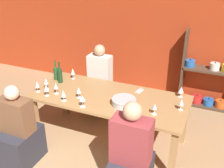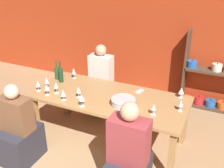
{
  "view_description": "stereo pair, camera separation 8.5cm",
  "coord_description": "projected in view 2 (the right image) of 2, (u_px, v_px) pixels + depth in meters",
  "views": [
    {
      "loc": [
        1.21,
        -1.06,
        2.54
      ],
      "look_at": [
        -0.13,
        2.04,
        0.92
      ],
      "focal_mm": 42.0,
      "sensor_mm": 36.0,
      "label": 1
    },
    {
      "loc": [
        1.28,
        -1.03,
        2.54
      ],
      "look_at": [
        -0.13,
        2.04,
        0.92
      ],
      "focal_mm": 42.0,
      "sensor_mm": 36.0,
      "label": 2
    }
  ],
  "objects": [
    {
      "name": "wine_glass_white_d",
      "position": [
        181.0,
        91.0,
        3.64
      ],
      "size": [
        0.08,
        0.08,
        0.16
      ],
      "color": "white",
      "rests_on": "dining_table"
    },
    {
      "name": "wine_glass_red_a",
      "position": [
        46.0,
        88.0,
        3.71
      ],
      "size": [
        0.07,
        0.07,
        0.17
      ],
      "color": "white",
      "rests_on": "dining_table"
    },
    {
      "name": "wine_glass_red_d",
      "position": [
        154.0,
        108.0,
        3.24
      ],
      "size": [
        0.07,
        0.07,
        0.15
      ],
      "color": "white",
      "rests_on": "dining_table"
    },
    {
      "name": "person_far_a",
      "position": [
        101.0,
        87.0,
        4.7
      ],
      "size": [
        0.4,
        0.5,
        1.25
      ],
      "rotation": [
        0.0,
        0.0,
        3.14
      ],
      "color": "#2D2D38",
      "rests_on": "ground_plane"
    },
    {
      "name": "wine_glass_white_b",
      "position": [
        78.0,
        90.0,
        3.65
      ],
      "size": [
        0.07,
        0.07,
        0.17
      ],
      "color": "white",
      "rests_on": "dining_table"
    },
    {
      "name": "wine_glass_white_a",
      "position": [
        82.0,
        98.0,
        3.42
      ],
      "size": [
        0.08,
        0.08,
        0.17
      ],
      "color": "white",
      "rests_on": "dining_table"
    },
    {
      "name": "wine_bottle_dark",
      "position": [
        57.0,
        72.0,
        4.22
      ],
      "size": [
        0.08,
        0.08,
        0.32
      ],
      "color": "#1E4C23",
      "rests_on": "dining_table"
    },
    {
      "name": "person_near_b",
      "position": [
        19.0,
        134.0,
        3.51
      ],
      "size": [
        0.43,
        0.53,
        1.15
      ],
      "color": "#2D2D38",
      "rests_on": "ground_plane"
    },
    {
      "name": "cell_phone",
      "position": [
        140.0,
        91.0,
        3.86
      ],
      "size": [
        0.1,
        0.16,
        0.01
      ],
      "color": "silver",
      "rests_on": "dining_table"
    },
    {
      "name": "mixing_bowl",
      "position": [
        123.0,
        102.0,
        3.48
      ],
      "size": [
        0.33,
        0.33,
        0.09
      ],
      "color": "#B7BABC",
      "rests_on": "dining_table"
    },
    {
      "name": "person_near_a",
      "position": [
        128.0,
        164.0,
        2.95
      ],
      "size": [
        0.43,
        0.54,
        1.24
      ],
      "color": "#2D2D38",
      "rests_on": "ground_plane"
    },
    {
      "name": "wine_glass_empty_c",
      "position": [
        63.0,
        93.0,
        3.58
      ],
      "size": [
        0.07,
        0.07,
        0.16
      ],
      "color": "white",
      "rests_on": "dining_table"
    },
    {
      "name": "wine_glass_empty_b",
      "position": [
        56.0,
        86.0,
        3.76
      ],
      "size": [
        0.07,
        0.07,
        0.17
      ],
      "color": "white",
      "rests_on": "dining_table"
    },
    {
      "name": "wine_glass_red_b",
      "position": [
        38.0,
        84.0,
        3.84
      ],
      "size": [
        0.06,
        0.06,
        0.17
      ],
      "color": "white",
      "rests_on": "dining_table"
    },
    {
      "name": "wine_glass_white_c",
      "position": [
        181.0,
        103.0,
        3.32
      ],
      "size": [
        0.06,
        0.06,
        0.16
      ],
      "color": "white",
      "rests_on": "dining_table"
    },
    {
      "name": "wine_glass_empty_a",
      "position": [
        47.0,
        81.0,
        3.9
      ],
      "size": [
        0.07,
        0.07,
        0.17
      ],
      "color": "white",
      "rests_on": "dining_table"
    },
    {
      "name": "shelf_unit",
      "position": [
        214.0,
        82.0,
        4.73
      ],
      "size": [
        1.11,
        0.3,
        1.43
      ],
      "color": "#4C3828",
      "rests_on": "ground_plane"
    },
    {
      "name": "wine_bottle_green",
      "position": [
        61.0,
        74.0,
        4.11
      ],
      "size": [
        0.07,
        0.07,
        0.35
      ],
      "color": "#19381E",
      "rests_on": "dining_table"
    },
    {
      "name": "wall_back_red",
      "position": [
        158.0,
        28.0,
        4.98
      ],
      "size": [
        8.8,
        0.06,
        2.7
      ],
      "color": "#B23819",
      "rests_on": "ground_plane"
    },
    {
      "name": "wine_glass_red_c",
      "position": [
        74.0,
        71.0,
        4.23
      ],
      "size": [
        0.07,
        0.07,
        0.18
      ],
      "color": "white",
      "rests_on": "dining_table"
    },
    {
      "name": "dining_table",
      "position": [
        109.0,
        102.0,
        3.76
      ],
      "size": [
        2.22,
        0.98,
        0.77
      ],
      "color": "#AD7F4C",
      "rests_on": "ground_plane"
    }
  ]
}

